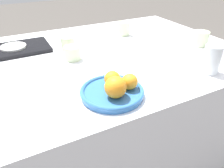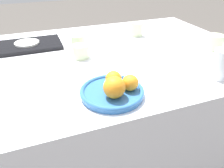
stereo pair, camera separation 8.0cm
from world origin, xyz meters
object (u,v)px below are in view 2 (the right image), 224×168
Objects in this scene: orange_0 at (113,79)px; fruit_platter at (112,92)px; cup_3 at (136,29)px; cup_1 at (78,43)px; orange_1 at (114,87)px; serving_tray at (27,45)px; cup_2 at (215,42)px; orange_2 at (130,83)px; cup_0 at (81,52)px; side_plate at (27,43)px; water_glass at (221,65)px.

fruit_platter is at bearing -119.28° from orange_0.
orange_0 is at bearing -123.59° from cup_3.
cup_1 is 0.42m from cup_3.
serving_tray is (-0.27, 0.67, -0.05)m from orange_1.
cup_2 reaches higher than fruit_platter.
orange_2 is (0.07, -0.02, 0.04)m from fruit_platter.
serving_tray is at bearing 134.42° from cup_0.
side_plate reaches higher than serving_tray.
orange_2 is 0.41m from water_glass.
orange_0 is at bearing -163.56° from cup_2.
cup_2 is (0.70, 0.27, -0.02)m from orange_1.
cup_0 is 0.48m from cup_3.
side_plate is (0.00, 0.00, 0.01)m from serving_tray.
orange_0 is 0.70m from cup_2.
side_plate is 1.64× the size of cup_0.
orange_0 is at bearing -86.21° from cup_1.
orange_0 reaches higher than serving_tray.
cup_3 reaches higher than serving_tray.
cup_3 is at bearing 97.13° from water_glass.
cup_0 is (0.25, -0.26, 0.02)m from serving_tray.
orange_2 is at bearing -62.17° from serving_tray.
orange_0 is 0.75× the size of cup_0.
serving_tray is 4.64× the size of cup_1.
serving_tray is 0.67m from cup_3.
side_plate is (-0.30, 0.60, -0.03)m from orange_0.
cup_2 is (0.63, 0.25, -0.01)m from orange_2.
cup_2 is (0.72, -0.15, 0.01)m from cup_0.
orange_1 is 0.63× the size of water_glass.
fruit_platter is at bearing -123.37° from cup_3.
cup_0 is (-0.02, 0.42, -0.03)m from orange_1.
fruit_platter is 0.69m from serving_tray.
fruit_platter is 0.38m from cup_0.
side_plate is (-0.75, 0.67, -0.04)m from water_glass.
cup_1 is at bearing -28.31° from serving_tray.
orange_1 is at bearing -162.12° from orange_2.
cup_1 is at bearing -165.23° from cup_3.
orange_2 is 0.70m from cup_3.
orange_0 is at bearing 171.77° from water_glass.
water_glass is 1.57× the size of cup_1.
orange_2 is 0.16× the size of serving_tray.
cup_2 is (0.22, 0.27, -0.02)m from water_glass.
cup_2 is at bearing -22.59° from side_plate.
orange_2 is at bearing -76.82° from cup_0.
side_plate is 0.36m from cup_0.
fruit_platter is 2.87× the size of cup_3.
orange_1 reaches higher than cup_2.
cup_1 is (0.01, 0.11, 0.01)m from cup_0.
cup_3 reaches higher than cup_1.
water_glass reaches higher than serving_tray.
fruit_platter is at bearing 81.03° from orange_1.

